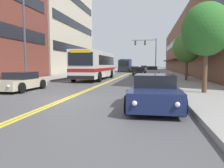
# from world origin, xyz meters

# --- Properties ---
(ground_plane) EXTENTS (240.00, 240.00, 0.00)m
(ground_plane) POSITION_xyz_m (0.00, 37.00, 0.00)
(ground_plane) COLOR #4C4C4F
(sidewalk_left) EXTENTS (3.79, 106.00, 0.18)m
(sidewalk_left) POSITION_xyz_m (-7.40, 37.00, 0.09)
(sidewalk_left) COLOR gray
(sidewalk_left) RESTS_ON ground_plane
(sidewalk_right) EXTENTS (3.79, 106.00, 0.18)m
(sidewalk_right) POSITION_xyz_m (7.40, 37.00, 0.09)
(sidewalk_right) COLOR gray
(sidewalk_right) RESTS_ON ground_plane
(centre_line) EXTENTS (0.34, 106.00, 0.01)m
(centre_line) POSITION_xyz_m (0.00, 37.00, 0.00)
(centre_line) COLOR yellow
(centre_line) RESTS_ON ground_plane
(storefront_row_right) EXTENTS (9.10, 68.00, 10.97)m
(storefront_row_right) POSITION_xyz_m (13.53, 37.00, 5.48)
(storefront_row_right) COLOR brown
(storefront_row_right) RESTS_ON ground_plane
(city_bus) EXTENTS (2.91, 10.99, 3.07)m
(city_bus) POSITION_xyz_m (-2.07, 14.24, 1.74)
(city_bus) COLOR silver
(city_bus) RESTS_ON ground_plane
(car_champagne_parked_left_near) EXTENTS (2.04, 4.23, 1.20)m
(car_champagne_parked_left_near) POSITION_xyz_m (-4.28, 2.89, 0.56)
(car_champagne_parked_left_near) COLOR beige
(car_champagne_parked_left_near) RESTS_ON ground_plane
(car_slate_blue_parked_left_mid) EXTENTS (2.17, 4.68, 1.27)m
(car_slate_blue_parked_left_mid) POSITION_xyz_m (-4.30, 29.60, 0.60)
(car_slate_blue_parked_left_mid) COLOR #475675
(car_slate_blue_parked_left_mid) RESTS_ON ground_plane
(car_navy_parked_right_foreground) EXTENTS (2.04, 4.76, 1.29)m
(car_navy_parked_right_foreground) POSITION_xyz_m (4.25, -1.20, 0.61)
(car_navy_parked_right_foreground) COLOR #19234C
(car_navy_parked_right_foreground) RESTS_ON ground_plane
(car_red_parked_right_mid) EXTENTS (2.06, 4.22, 1.32)m
(car_red_parked_right_mid) POSITION_xyz_m (4.29, 43.38, 0.62)
(car_red_parked_right_mid) COLOR maroon
(car_red_parked_right_mid) RESTS_ON ground_plane
(car_silver_parked_right_far) EXTENTS (2.00, 4.86, 1.44)m
(car_silver_parked_right_far) POSITION_xyz_m (4.35, 23.84, 0.66)
(car_silver_parked_right_far) COLOR #B7B7BC
(car_silver_parked_right_far) RESTS_ON ground_plane
(car_black_moving_lead) EXTENTS (2.18, 4.53, 1.31)m
(car_black_moving_lead) POSITION_xyz_m (0.72, 37.50, 0.63)
(car_black_moving_lead) COLOR black
(car_black_moving_lead) RESTS_ON ground_plane
(car_charcoal_moving_second) EXTENTS (2.03, 4.71, 1.31)m
(car_charcoal_moving_second) POSITION_xyz_m (2.42, 24.77, 0.61)
(car_charcoal_moving_second) COLOR #232328
(car_charcoal_moving_second) RESTS_ON ground_plane
(car_beige_moving_third) EXTENTS (2.19, 4.79, 1.41)m
(car_beige_moving_third) POSITION_xyz_m (2.26, 53.03, 0.64)
(car_beige_moving_third) COLOR #BCAD89
(car_beige_moving_third) RESTS_ON ground_plane
(box_truck) EXTENTS (2.80, 6.62, 2.95)m
(box_truck) POSITION_xyz_m (-1.71, 40.94, 1.55)
(box_truck) COLOR #232328
(box_truck) RESTS_ON ground_plane
(traffic_signal_mast) EXTENTS (5.31, 0.38, 7.31)m
(traffic_signal_mast) POSITION_xyz_m (3.52, 38.11, 5.15)
(traffic_signal_mast) COLOR #47474C
(traffic_signal_mast) RESTS_ON ground_plane
(street_lamp_left_near) EXTENTS (2.10, 0.28, 7.99)m
(street_lamp_left_near) POSITION_xyz_m (-5.02, 5.24, 4.72)
(street_lamp_left_near) COLOR #47474C
(street_lamp_left_near) RESTS_ON ground_plane
(street_tree_right_near) EXTENTS (2.56, 2.56, 4.78)m
(street_tree_right_near) POSITION_xyz_m (6.97, 2.37, 3.53)
(street_tree_right_near) COLOR brown
(street_tree_right_near) RESTS_ON sidewalk_right
(street_tree_right_mid) EXTENTS (2.70, 2.70, 4.66)m
(street_tree_right_mid) POSITION_xyz_m (7.53, 12.12, 3.35)
(street_tree_right_mid) COLOR brown
(street_tree_right_mid) RESTS_ON sidewalk_right
(fire_hydrant) EXTENTS (0.30, 0.22, 0.83)m
(fire_hydrant) POSITION_xyz_m (5.95, 10.13, 0.59)
(fire_hydrant) COLOR #B7B7BC
(fire_hydrant) RESTS_ON sidewalk_right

